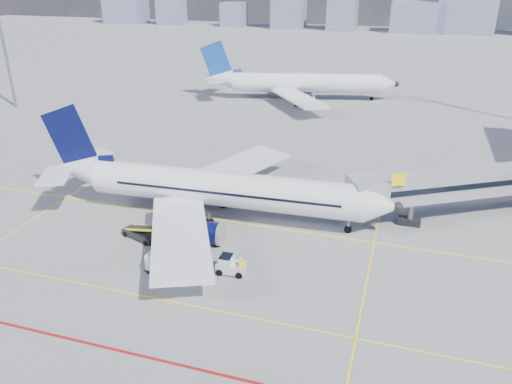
# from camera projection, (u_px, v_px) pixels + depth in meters

# --- Properties ---
(ground) EXTENTS (420.00, 420.00, 0.00)m
(ground) POSITION_uv_depth(u_px,v_px,m) (204.00, 262.00, 43.80)
(ground) COLOR gray
(ground) RESTS_ON ground
(apron_markings) EXTENTS (90.00, 35.12, 0.01)m
(apron_markings) POSITION_uv_depth(u_px,v_px,m) (178.00, 286.00, 40.54)
(apron_markings) COLOR yellow
(apron_markings) RESTS_ON ground
(jet_bridge) EXTENTS (23.55, 15.78, 6.30)m
(jet_bridge) POSITION_uv_depth(u_px,v_px,m) (481.00, 183.00, 50.60)
(jet_bridge) COLOR gray
(jet_bridge) RESTS_ON ground
(floodlight_mast_nw) EXTENTS (3.20, 0.61, 25.45)m
(floodlight_mast_nw) POSITION_uv_depth(u_px,v_px,m) (1.00, 31.00, 88.12)
(floodlight_mast_nw) COLOR slate
(floodlight_mast_nw) RESTS_ON ground
(distant_skyline) EXTENTS (252.93, 15.24, 30.63)m
(distant_skyline) POSITION_uv_depth(u_px,v_px,m) (420.00, 4.00, 200.94)
(distant_skyline) COLOR slate
(distant_skyline) RESTS_ON ground
(main_aircraft) EXTENTS (37.56, 32.71, 10.99)m
(main_aircraft) POSITION_uv_depth(u_px,v_px,m) (209.00, 188.00, 50.69)
(main_aircraft) COLOR silver
(main_aircraft) RESTS_ON ground
(second_aircraft) EXTENTS (38.15, 32.81, 11.27)m
(second_aircraft) POSITION_uv_depth(u_px,v_px,m) (297.00, 83.00, 97.69)
(second_aircraft) COLOR silver
(second_aircraft) RESTS_ON ground
(baggage_tug) EXTENTS (2.44, 1.54, 1.65)m
(baggage_tug) POSITION_uv_depth(u_px,v_px,m) (230.00, 265.00, 41.96)
(baggage_tug) COLOR silver
(baggage_tug) RESTS_ON ground
(cargo_dolly) EXTENTS (3.14, 1.48, 1.70)m
(cargo_dolly) POSITION_uv_depth(u_px,v_px,m) (164.00, 263.00, 41.93)
(cargo_dolly) COLOR black
(cargo_dolly) RESTS_ON ground
(belt_loader) EXTENTS (5.47, 2.87, 2.22)m
(belt_loader) POSITION_uv_depth(u_px,v_px,m) (141.00, 234.00, 47.40)
(belt_loader) COLOR black
(belt_loader) RESTS_ON ground
(ramp_worker) EXTENTS (0.78, 0.82, 1.89)m
(ramp_worker) POSITION_uv_depth(u_px,v_px,m) (242.00, 267.00, 41.32)
(ramp_worker) COLOR yellow
(ramp_worker) RESTS_ON ground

